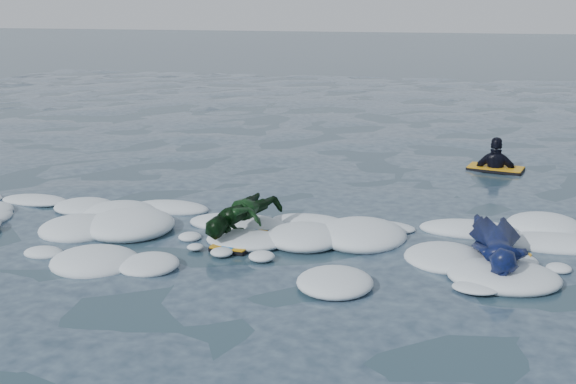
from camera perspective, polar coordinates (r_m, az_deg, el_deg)
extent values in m
plane|color=#172438|center=(8.80, -3.70, -5.37)|extent=(120.00, 120.00, 0.00)
cube|color=black|center=(8.75, 16.19, -5.81)|extent=(0.88, 1.28, 0.06)
cube|color=orange|center=(8.74, 16.21, -5.57)|extent=(0.85, 1.25, 0.02)
imported|color=#0B124E|center=(8.91, 16.24, -3.93)|extent=(0.74, 1.78, 0.42)
cube|color=black|center=(9.36, -3.86, -3.90)|extent=(0.58, 0.94, 0.04)
cube|color=orange|center=(9.35, -3.86, -3.72)|extent=(0.56, 0.92, 0.02)
cube|color=blue|center=(9.34, -3.86, -3.66)|extent=(0.25, 0.86, 0.01)
imported|color=black|center=(9.46, -3.52, -2.08)|extent=(1.04, 1.47, 0.50)
cube|color=black|center=(13.77, 16.08, 1.76)|extent=(1.08, 0.75, 0.05)
cube|color=orange|center=(13.76, 16.09, 1.90)|extent=(1.05, 0.72, 0.02)
imported|color=black|center=(13.80, 16.03, 1.16)|extent=(0.88, 0.40, 1.47)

